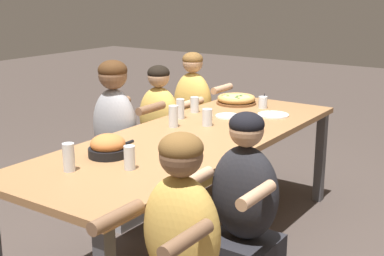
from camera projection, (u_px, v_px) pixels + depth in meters
ground_plane at (192, 245)px, 3.65m from camera, size 18.00×18.00×0.00m
dining_table at (192, 146)px, 3.46m from camera, size 2.62×0.93×0.78m
pizza_board_main at (236, 100)px, 4.36m from camera, size 0.33×0.33×0.07m
skillet_bowl at (108, 147)px, 3.01m from camera, size 0.33×0.23×0.13m
empty_plate_a at (228, 116)px, 3.93m from camera, size 0.19×0.19×0.02m
empty_plate_b at (273, 115)px, 3.97m from camera, size 0.23×0.23×0.02m
cocktail_glass_blue at (263, 103)px, 4.21m from camera, size 0.07×0.07×0.12m
drinking_glass_a at (69, 159)px, 2.77m from camera, size 0.06×0.06×0.15m
drinking_glass_b at (130, 159)px, 2.80m from camera, size 0.06×0.06×0.13m
drinking_glass_c at (180, 110)px, 3.87m from camera, size 0.06×0.06×0.15m
drinking_glass_d at (195, 106)px, 4.06m from camera, size 0.07×0.07×0.12m
drinking_glass_e at (191, 148)px, 3.01m from camera, size 0.07×0.07×0.12m
drinking_glass_f at (258, 125)px, 3.51m from camera, size 0.06×0.06×0.11m
drinking_glass_g at (173, 118)px, 3.64m from camera, size 0.06×0.06×0.15m
drinking_glass_h at (207, 118)px, 3.67m from camera, size 0.07×0.07×0.12m
diner_near_midleft at (243, 231)px, 2.72m from camera, size 0.51×0.40×1.13m
diner_far_right at (193, 125)px, 4.69m from camera, size 0.51×0.40×1.17m
diner_far_midright at (160, 141)px, 4.32m from camera, size 0.51×0.40×1.12m
diner_far_center at (116, 149)px, 3.89m from camera, size 0.51×0.40×1.22m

